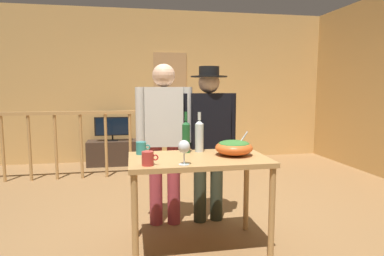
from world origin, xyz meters
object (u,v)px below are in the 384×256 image
framed_picture (170,70)px  serving_table (198,169)px  mug_red (148,158)px  wine_bottle_green (186,136)px  person_standing_right (209,131)px  stair_railing (109,136)px  flat_screen_tv (112,127)px  tv_console (113,153)px  person_standing_left (164,132)px  wine_bottle_clear (199,135)px  mug_teal (141,148)px  wine_glass (184,148)px  salad_bowl (234,147)px

framed_picture → serving_table: framed_picture is taller
mug_red → wine_bottle_green: bearing=50.6°
mug_red → person_standing_right: bearing=51.1°
serving_table → wine_bottle_green: bearing=107.9°
person_standing_right → framed_picture: bearing=-95.1°
stair_railing → flat_screen_tv: size_ratio=4.98×
tv_console → person_standing_left: (0.66, -2.79, 0.73)m
stair_railing → wine_bottle_clear: (0.95, -2.30, 0.31)m
mug_teal → person_standing_right: (0.69, 0.38, 0.08)m
stair_railing → person_standing_right: bearing=-60.0°
framed_picture → person_standing_left: 3.20m
mug_red → person_standing_right: person_standing_right is taller
framed_picture → wine_bottle_green: size_ratio=1.81×
flat_screen_tv → serving_table: (0.89, -3.34, 0.01)m
framed_picture → flat_screen_tv: size_ratio=1.09×
flat_screen_tv → mug_red: mug_red is taller
flat_screen_tv → wine_bottle_clear: bearing=-73.2°
serving_table → mug_teal: bearing=155.5°
framed_picture → wine_glass: bearing=-95.2°
framed_picture → wine_bottle_clear: 3.52m
tv_console → salad_bowl: (1.20, -3.35, 0.66)m
salad_bowl → wine_glass: bearing=-150.1°
mug_teal → mug_red: 0.44m
person_standing_right → serving_table: bearing=63.2°
salad_bowl → wine_bottle_green: 0.44m
mug_red → stair_railing: bearing=99.6°
framed_picture → wine_bottle_clear: bearing=-92.3°
tv_console → flat_screen_tv: (0.00, -0.03, 0.47)m
flat_screen_tv → person_standing_left: bearing=-76.5°
person_standing_left → salad_bowl: bearing=139.5°
serving_table → wine_glass: 0.38m
stair_railing → wine_bottle_clear: size_ratio=8.39×
wine_bottle_clear → mug_red: bearing=-137.0°
tv_console → wine_glass: (0.73, -3.62, 0.72)m
mug_teal → person_standing_left: person_standing_left is taller
salad_bowl → mug_red: size_ratio=2.57×
flat_screen_tv → salad_bowl: (1.20, -3.32, 0.19)m
mug_teal → salad_bowl: bearing=-13.7°
wine_glass → framed_picture: bearing=84.8°
salad_bowl → serving_table: bearing=-176.1°
wine_glass → wine_bottle_green: (0.09, 0.47, 0.02)m
salad_bowl → mug_red: (-0.74, -0.25, -0.02)m
mug_red → person_standing_left: (0.20, 0.81, 0.09)m
serving_table → mug_red: bearing=-152.4°
wine_bottle_clear → framed_picture: bearing=87.7°
tv_console → flat_screen_tv: size_ratio=1.48×
framed_picture → mug_red: (-0.62, -3.89, -0.85)m
person_standing_right → stair_railing: bearing=-65.7°
framed_picture → flat_screen_tv: bearing=-163.4°
tv_console → wine_bottle_green: 3.35m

